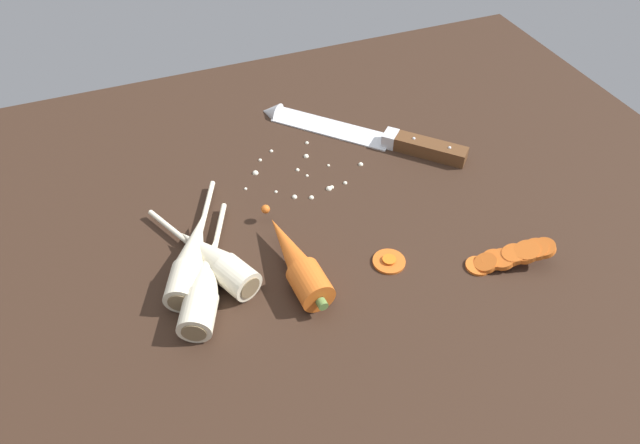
{
  "coord_description": "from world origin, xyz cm",
  "views": [
    {
      "loc": [
        -19.59,
        -52.13,
        54.47
      ],
      "look_at": [
        0.0,
        -2.0,
        1.5
      ],
      "focal_mm": 32.13,
      "sensor_mm": 36.0,
      "label": 1
    }
  ],
  "objects_px": {
    "parsnip_mid_left": "(205,283)",
    "parsnip_mid_right": "(214,259)",
    "whole_carrot": "(296,261)",
    "chefs_knife": "(356,132)",
    "carrot_slice_stack": "(511,256)",
    "carrot_slice_stray_near": "(389,261)",
    "parsnip_front": "(192,256)"
  },
  "relations": [
    {
      "from": "whole_carrot",
      "to": "carrot_slice_stray_near",
      "type": "xyz_separation_m",
      "value": [
        0.11,
        -0.03,
        -0.02
      ]
    },
    {
      "from": "chefs_knife",
      "to": "parsnip_front",
      "type": "relative_size",
      "value": 1.28
    },
    {
      "from": "parsnip_mid_left",
      "to": "chefs_knife",
      "type": "bearing_deg",
      "value": 37.71
    },
    {
      "from": "parsnip_mid_right",
      "to": "carrot_slice_stack",
      "type": "height_order",
      "value": "parsnip_mid_right"
    },
    {
      "from": "whole_carrot",
      "to": "parsnip_front",
      "type": "xyz_separation_m",
      "value": [
        -0.12,
        0.05,
        -0.0
      ]
    },
    {
      "from": "parsnip_front",
      "to": "parsnip_mid_right",
      "type": "distance_m",
      "value": 0.03
    },
    {
      "from": "parsnip_mid_right",
      "to": "carrot_slice_stray_near",
      "type": "xyz_separation_m",
      "value": [
        0.21,
        -0.07,
        -0.02
      ]
    },
    {
      "from": "chefs_knife",
      "to": "parsnip_mid_left",
      "type": "xyz_separation_m",
      "value": [
        -0.3,
        -0.23,
        0.01
      ]
    },
    {
      "from": "chefs_knife",
      "to": "parsnip_mid_left",
      "type": "distance_m",
      "value": 0.38
    },
    {
      "from": "parsnip_mid_right",
      "to": "carrot_slice_stack",
      "type": "distance_m",
      "value": 0.37
    },
    {
      "from": "whole_carrot",
      "to": "parsnip_mid_right",
      "type": "xyz_separation_m",
      "value": [
        -0.09,
        0.04,
        -0.0
      ]
    },
    {
      "from": "parsnip_mid_right",
      "to": "parsnip_front",
      "type": "bearing_deg",
      "value": 148.49
    },
    {
      "from": "parsnip_mid_left",
      "to": "parsnip_front",
      "type": "bearing_deg",
      "value": 96.13
    },
    {
      "from": "parsnip_mid_left",
      "to": "parsnip_mid_right",
      "type": "relative_size",
      "value": 1.07
    },
    {
      "from": "whole_carrot",
      "to": "parsnip_mid_right",
      "type": "bearing_deg",
      "value": 156.97
    },
    {
      "from": "chefs_knife",
      "to": "parsnip_mid_left",
      "type": "height_order",
      "value": "parsnip_mid_left"
    },
    {
      "from": "parsnip_mid_left",
      "to": "carrot_slice_stray_near",
      "type": "bearing_deg",
      "value": -8.65
    },
    {
      "from": "whole_carrot",
      "to": "parsnip_front",
      "type": "relative_size",
      "value": 0.87
    },
    {
      "from": "parsnip_mid_left",
      "to": "carrot_slice_stray_near",
      "type": "xyz_separation_m",
      "value": [
        0.23,
        -0.03,
        -0.02
      ]
    },
    {
      "from": "chefs_knife",
      "to": "whole_carrot",
      "type": "xyz_separation_m",
      "value": [
        -0.19,
        -0.24,
        0.01
      ]
    },
    {
      "from": "chefs_knife",
      "to": "parsnip_front",
      "type": "height_order",
      "value": "parsnip_front"
    },
    {
      "from": "whole_carrot",
      "to": "parsnip_mid_left",
      "type": "height_order",
      "value": "whole_carrot"
    },
    {
      "from": "chefs_knife",
      "to": "parsnip_front",
      "type": "distance_m",
      "value": 0.35
    },
    {
      "from": "whole_carrot",
      "to": "carrot_slice_stray_near",
      "type": "distance_m",
      "value": 0.12
    },
    {
      "from": "chefs_knife",
      "to": "parsnip_mid_right",
      "type": "distance_m",
      "value": 0.34
    },
    {
      "from": "parsnip_front",
      "to": "parsnip_mid_left",
      "type": "height_order",
      "value": "same"
    },
    {
      "from": "carrot_slice_stray_near",
      "to": "whole_carrot",
      "type": "bearing_deg",
      "value": 166.23
    },
    {
      "from": "parsnip_front",
      "to": "parsnip_mid_left",
      "type": "distance_m",
      "value": 0.05
    },
    {
      "from": "carrot_slice_stray_near",
      "to": "carrot_slice_stack",
      "type": "bearing_deg",
      "value": -22.14
    },
    {
      "from": "whole_carrot",
      "to": "carrot_slice_stray_near",
      "type": "height_order",
      "value": "whole_carrot"
    },
    {
      "from": "chefs_knife",
      "to": "carrot_slice_stray_near",
      "type": "height_order",
      "value": "chefs_knife"
    },
    {
      "from": "parsnip_mid_right",
      "to": "carrot_slice_stack",
      "type": "bearing_deg",
      "value": -19.73
    }
  ]
}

